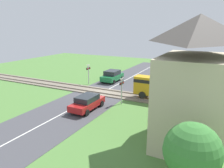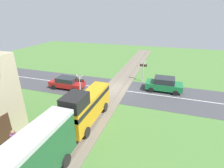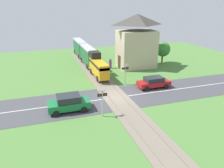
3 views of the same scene
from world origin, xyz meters
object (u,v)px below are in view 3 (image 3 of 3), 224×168
car_far_side (154,82)px  station_building (136,42)px  train (87,54)px  crossing_signal_east_approach (125,71)px  pedestrian_by_station (110,64)px  crossing_signal_west_approach (102,99)px  car_near_crossing (69,103)px

car_far_side → station_building: (1.86, 9.50, 3.36)m
train → car_far_side: (5.52, -13.11, -1.15)m
station_building → train: bearing=153.9°
car_far_side → crossing_signal_east_approach: (-2.95, 2.21, 1.06)m
train → pedestrian_by_station: 4.57m
crossing_signal_east_approach → crossing_signal_west_approach: bearing=-125.1°
crossing_signal_east_approach → pedestrian_by_station: size_ratio=1.68×
car_far_side → crossing_signal_east_approach: bearing=143.1°
car_near_crossing → crossing_signal_east_approach: (7.92, 5.09, 0.96)m
train → car_near_crossing: 16.89m
car_near_crossing → pedestrian_by_station: pedestrian_by_station is taller
car_near_crossing → crossing_signal_east_approach: bearing=32.7°
car_near_crossing → crossing_signal_west_approach: bearing=-38.5°
car_far_side → pedestrian_by_station: 10.25m
crossing_signal_east_approach → pedestrian_by_station: 7.84m
car_far_side → pedestrian_by_station: (-2.41, 9.96, 0.02)m
car_near_crossing → station_building: station_building is taller
car_far_side → crossing_signal_east_approach: 3.84m
crossing_signal_west_approach → pedestrian_by_station: size_ratio=1.68×
car_near_crossing → car_far_side: bearing=14.8°
train → car_far_side: train is taller
crossing_signal_west_approach → crossing_signal_east_approach: (5.14, 7.31, 0.00)m
station_building → crossing_signal_east_approach: bearing=-123.4°
car_far_side → station_building: 10.24m
train → crossing_signal_east_approach: train is taller
car_near_crossing → crossing_signal_east_approach: 9.47m
train → car_near_crossing: bearing=-108.5°
crossing_signal_west_approach → crossing_signal_east_approach: bearing=54.9°
crossing_signal_east_approach → train: bearing=103.3°
crossing_signal_west_approach → pedestrian_by_station: bearing=69.3°
car_far_side → crossing_signal_west_approach: (-8.09, -5.09, 1.06)m
crossing_signal_west_approach → train: bearing=82.0°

